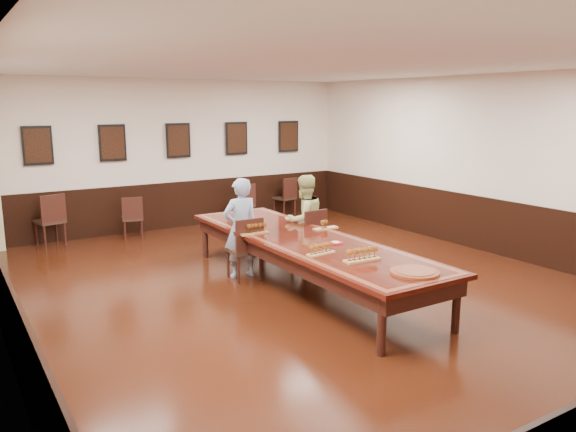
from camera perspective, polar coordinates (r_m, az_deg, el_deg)
floor at (r=8.39m, az=1.83°, el=-7.36°), size 8.00×10.00×0.02m
ceiling at (r=7.96m, az=1.98°, el=15.17°), size 8.00×10.00×0.02m
wall_back at (r=12.46m, az=-11.15°, el=6.18°), size 8.00×0.02×3.20m
wall_right at (r=10.77m, az=19.96°, el=4.93°), size 0.02×10.00×3.20m
chair_man at (r=8.70m, az=-4.50°, el=-3.24°), size 0.47×0.52×0.98m
chair_woman at (r=9.40m, az=2.04°, el=-2.14°), size 0.49×0.53×0.97m
spare_chair_a at (r=11.64m, az=-23.07°, el=-0.33°), size 0.58×0.61×1.01m
spare_chair_b at (r=11.76m, az=-15.55°, el=-0.10°), size 0.49×0.51×0.86m
spare_chair_c at (r=12.71m, az=-4.51°, el=1.29°), size 0.52×0.55×0.93m
spare_chair_d at (r=13.57m, az=-0.36°, el=1.99°), size 0.52×0.55×0.94m
person_man at (r=8.73m, az=-4.83°, el=-1.23°), size 0.58×0.39×1.57m
person_woman at (r=9.42m, az=1.66°, el=-0.40°), size 0.80×0.65×1.52m
pink_phone at (r=8.80m, az=3.80°, el=-1.30°), size 0.13×0.16×0.01m
wainscoting at (r=8.24m, az=1.85°, el=-3.99°), size 8.00×10.00×1.00m
conference_table at (r=8.21m, az=1.86°, el=-3.25°), size 1.40×5.00×0.76m
posters at (r=12.37m, az=-11.09°, el=7.54°), size 6.14×0.04×0.74m
flight_a at (r=8.45m, az=-3.43°, el=-1.31°), size 0.45×0.14×0.17m
flight_b at (r=8.77m, az=3.81°, el=-0.90°), size 0.41×0.13×0.16m
flight_c at (r=7.31m, az=3.38°, el=-3.39°), size 0.42×0.17×0.15m
flight_d at (r=7.05m, az=7.54°, el=-3.92°), size 0.49×0.18×0.18m
red_plate_grp at (r=7.90m, az=4.85°, el=-2.74°), size 0.21×0.21×0.03m
carved_platter at (r=6.66m, az=12.75°, el=-5.60°), size 0.63×0.63×0.04m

